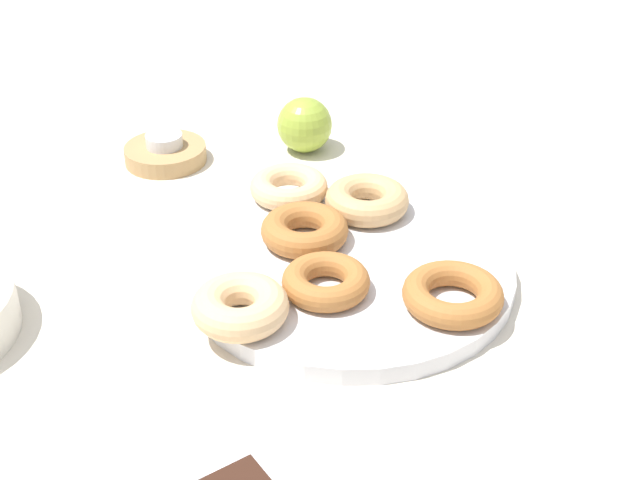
% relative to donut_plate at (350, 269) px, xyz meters
% --- Properties ---
extents(ground_plane, '(2.40, 2.40, 0.00)m').
position_rel_donut_plate_xyz_m(ground_plane, '(0.00, 0.00, -0.01)').
color(ground_plane, beige).
extents(donut_plate, '(0.31, 0.31, 0.02)m').
position_rel_donut_plate_xyz_m(donut_plate, '(0.00, 0.00, 0.00)').
color(donut_plate, silver).
rests_on(donut_plate, ground_plane).
extents(donut_0, '(0.11, 0.11, 0.02)m').
position_rel_donut_plate_xyz_m(donut_0, '(0.14, 0.02, 0.02)').
color(donut_0, '#EABC84').
rests_on(donut_0, donut_plate).
extents(donut_1, '(0.10, 0.10, 0.02)m').
position_rel_donut_plate_xyz_m(donut_1, '(-0.09, -0.06, 0.02)').
color(donut_1, '#AD6B33').
rests_on(donut_1, donut_plate).
extents(donut_2, '(0.11, 0.11, 0.02)m').
position_rel_donut_plate_xyz_m(donut_2, '(-0.04, 0.04, 0.02)').
color(donut_2, '#AD6B33').
rests_on(donut_2, donut_plate).
extents(donut_3, '(0.12, 0.12, 0.03)m').
position_rel_donut_plate_xyz_m(donut_3, '(0.05, 0.03, 0.02)').
color(donut_3, '#AD6B33').
rests_on(donut_3, donut_plate).
extents(donut_4, '(0.12, 0.12, 0.03)m').
position_rel_donut_plate_xyz_m(donut_4, '(0.08, -0.05, 0.02)').
color(donut_4, tan).
rests_on(donut_4, donut_plate).
extents(donut_5, '(0.09, 0.09, 0.03)m').
position_rel_donut_plate_xyz_m(donut_5, '(-0.06, 0.12, 0.02)').
color(donut_5, '#EABC84').
rests_on(donut_5, donut_plate).
extents(candle_holder, '(0.10, 0.10, 0.02)m').
position_rel_donut_plate_xyz_m(candle_holder, '(0.30, 0.12, 0.00)').
color(candle_holder, tan).
rests_on(candle_holder, ground_plane).
extents(tealight, '(0.04, 0.04, 0.01)m').
position_rel_donut_plate_xyz_m(tealight, '(0.30, 0.12, 0.02)').
color(tealight, silver).
rests_on(tealight, candle_holder).
extents(apple, '(0.07, 0.07, 0.07)m').
position_rel_donut_plate_xyz_m(apple, '(0.27, -0.04, 0.02)').
color(apple, '#93AD38').
rests_on(apple, ground_plane).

